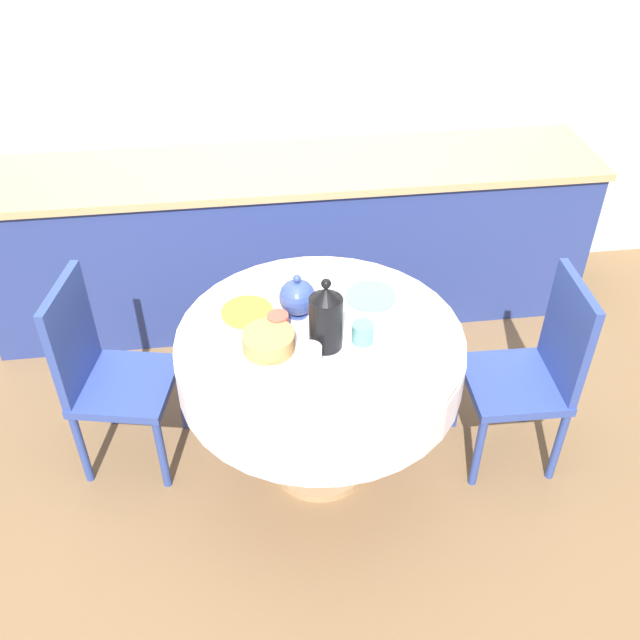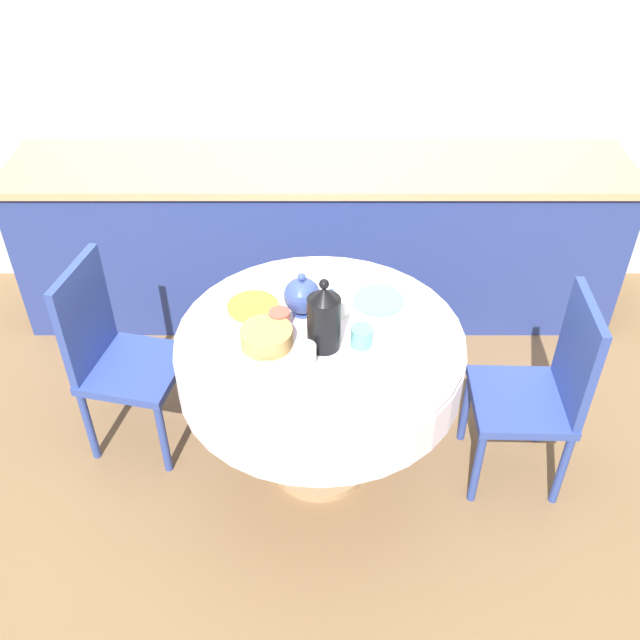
% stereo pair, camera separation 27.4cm
% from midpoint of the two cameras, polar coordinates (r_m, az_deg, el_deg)
% --- Properties ---
extents(ground_plane, '(12.00, 12.00, 0.00)m').
position_cam_midpoint_polar(ground_plane, '(3.32, -2.40, -11.50)').
color(ground_plane, brown).
extents(wall_back, '(7.00, 0.05, 2.60)m').
position_cam_midpoint_polar(wall_back, '(3.90, -5.27, 19.70)').
color(wall_back, beige).
rests_on(wall_back, ground_plane).
extents(kitchen_counter, '(3.24, 0.64, 0.90)m').
position_cam_midpoint_polar(kitchen_counter, '(3.96, -4.28, 6.41)').
color(kitchen_counter, navy).
rests_on(kitchen_counter, ground_plane).
extents(dining_table, '(1.15, 1.15, 0.76)m').
position_cam_midpoint_polar(dining_table, '(2.87, -2.73, -3.39)').
color(dining_table, tan).
rests_on(dining_table, ground_plane).
extents(chair_left, '(0.41, 0.41, 0.93)m').
position_cam_midpoint_polar(chair_left, '(3.12, 14.50, -3.80)').
color(chair_left, '#2D428E').
rests_on(chair_left, ground_plane).
extents(chair_right, '(0.48, 0.48, 0.93)m').
position_cam_midpoint_polar(chair_right, '(3.19, -19.33, -3.85)').
color(chair_right, '#2D428E').
rests_on(chair_right, ground_plane).
extents(plate_near_left, '(0.21, 0.21, 0.01)m').
position_cam_midpoint_polar(plate_near_left, '(2.58, -6.60, -5.41)').
color(plate_near_left, white).
rests_on(plate_near_left, dining_table).
extents(cup_near_left, '(0.08, 0.08, 0.08)m').
position_cam_midpoint_polar(cup_near_left, '(2.64, -3.73, -2.99)').
color(cup_near_left, white).
rests_on(cup_near_left, dining_table).
extents(plate_near_right, '(0.21, 0.21, 0.01)m').
position_cam_midpoint_polar(plate_near_right, '(2.66, 3.29, -3.50)').
color(plate_near_right, white).
rests_on(plate_near_right, dining_table).
extents(cup_near_right, '(0.08, 0.08, 0.08)m').
position_cam_midpoint_polar(cup_near_right, '(2.73, 0.59, -1.15)').
color(cup_near_right, '#5BA39E').
rests_on(cup_near_right, dining_table).
extents(plate_far_left, '(0.21, 0.21, 0.01)m').
position_cam_midpoint_polar(plate_far_left, '(2.92, -8.53, 0.54)').
color(plate_far_left, yellow).
rests_on(plate_far_left, dining_table).
extents(cup_far_left, '(0.08, 0.08, 0.08)m').
position_cam_midpoint_polar(cup_far_left, '(2.80, -6.19, -0.37)').
color(cup_far_left, '#CC4C3D').
rests_on(cup_far_left, dining_table).
extents(plate_far_right, '(0.21, 0.21, 0.01)m').
position_cam_midpoint_polar(plate_far_right, '(2.98, 1.46, 1.82)').
color(plate_far_right, '#60BCB7').
rests_on(plate_far_right, dining_table).
extents(cup_far_right, '(0.08, 0.08, 0.08)m').
position_cam_midpoint_polar(cup_far_right, '(2.88, -1.62, 1.24)').
color(cup_far_right, white).
rests_on(cup_far_right, dining_table).
extents(coffee_carafe, '(0.13, 0.13, 0.31)m').
position_cam_midpoint_polar(coffee_carafe, '(2.66, -2.47, 0.06)').
color(coffee_carafe, black).
rests_on(coffee_carafe, dining_table).
extents(teapot, '(0.21, 0.15, 0.19)m').
position_cam_midpoint_polar(teapot, '(2.85, -4.54, 1.71)').
color(teapot, '#33478E').
rests_on(teapot, dining_table).
extents(bread_basket, '(0.20, 0.20, 0.07)m').
position_cam_midpoint_polar(bread_basket, '(2.72, -7.03, -1.83)').
color(bread_basket, '#AD844C').
rests_on(bread_basket, dining_table).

